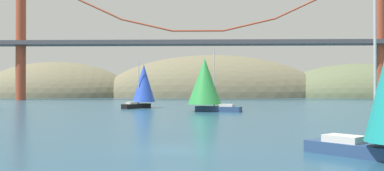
% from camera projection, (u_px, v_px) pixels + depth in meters
% --- Properties ---
extents(ground_plane, '(360.00, 360.00, 0.00)m').
position_uv_depth(ground_plane, '(174.00, 150.00, 22.52)').
color(ground_plane, navy).
extents(headland_center, '(84.52, 44.00, 32.02)m').
position_uv_depth(headland_center, '(212.00, 97.00, 157.33)').
color(headland_center, '#6B664C').
rests_on(headland_center, ground_plane).
extents(headland_right, '(62.01, 44.00, 25.36)m').
position_uv_depth(headland_right, '(358.00, 97.00, 155.80)').
color(headland_right, '#5B6647').
rests_on(headland_right, ground_plane).
extents(headland_left, '(59.05, 44.00, 27.10)m').
position_uv_depth(headland_left, '(57.00, 97.00, 158.99)').
color(headland_left, '#6B664C').
rests_on(headland_left, ground_plane).
extents(suspension_bridge, '(138.16, 6.00, 40.21)m').
position_uv_depth(suspension_bridge, '(198.00, 37.00, 117.61)').
color(suspension_bridge, '#A34228').
rests_on(suspension_bridge, ground_plane).
extents(sailboat_green_sail, '(8.57, 6.28, 9.07)m').
position_uv_depth(sailboat_green_sail, '(205.00, 83.00, 60.46)').
color(sailboat_green_sail, navy).
rests_on(sailboat_green_sail, ground_plane).
extents(sailboat_blue_spinnaker, '(6.00, 6.93, 8.11)m').
position_uv_depth(sailboat_blue_spinnaker, '(143.00, 85.00, 71.21)').
color(sailboat_blue_spinnaker, black).
rests_on(sailboat_blue_spinnaker, ground_plane).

